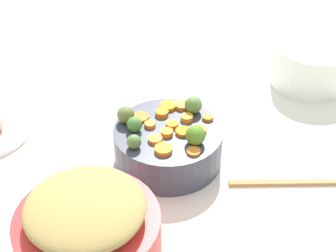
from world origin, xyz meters
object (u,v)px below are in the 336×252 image
at_px(casserole_dish, 311,64).
at_px(metal_pot, 90,245).
at_px(wooden_spoon, 335,182).
at_px(serving_bowl_carrots, 168,145).

bearing_deg(casserole_dish, metal_pot, -9.29).
relative_size(metal_pot, casserole_dish, 1.19).
bearing_deg(casserole_dish, wooden_spoon, 26.44).
bearing_deg(casserole_dish, serving_bowl_carrots, -19.26).
bearing_deg(metal_pot, serving_bowl_carrots, -173.75).
xyz_separation_m(serving_bowl_carrots, metal_pot, (0.32, 0.03, 0.02)).
bearing_deg(wooden_spoon, serving_bowl_carrots, -71.66).
xyz_separation_m(metal_pot, casserole_dish, (-0.79, 0.13, -0.01)).
height_order(metal_pot, casserole_dish, metal_pot).
bearing_deg(wooden_spoon, metal_pot, -35.29).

